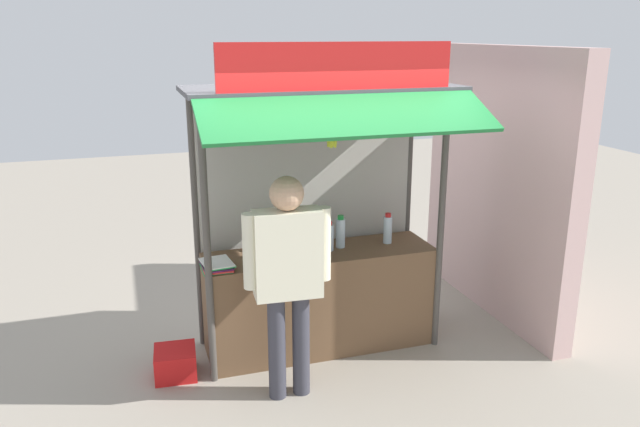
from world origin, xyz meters
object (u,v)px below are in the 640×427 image
object	(u,v)px
water_bottle_back_right	(341,232)
plastic_crate	(175,363)
water_bottle_front_left	(329,237)
banana_bunch_leftmost	(333,138)
banana_bunch_inner_left	(258,133)
magazine_stack_mid_left	(289,256)
water_bottle_mid_right	(287,236)
banana_bunch_inner_right	(302,130)
magazine_stack_rear_center	(217,265)
vendor_person	(288,269)
water_bottle_front_right	(255,246)
water_bottle_back_left	(388,229)

from	to	relation	value
water_bottle_back_right	plastic_crate	bearing A→B (deg)	-173.20
water_bottle_front_left	banana_bunch_leftmost	xyz separation A→B (m)	(-0.11, -0.40, 0.95)
banana_bunch_inner_left	magazine_stack_mid_left	bearing A→B (deg)	44.20
water_bottle_mid_right	banana_bunch_inner_right	world-z (taller)	banana_bunch_inner_right
magazine_stack_mid_left	water_bottle_back_right	bearing A→B (deg)	17.69
water_bottle_back_right	banana_bunch_leftmost	xyz separation A→B (m)	(-0.24, -0.45, 0.93)
water_bottle_mid_right	water_bottle_back_right	bearing A→B (deg)	-5.05
magazine_stack_rear_center	banana_bunch_inner_left	world-z (taller)	banana_bunch_inner_left
water_bottle_back_right	water_bottle_front_left	bearing A→B (deg)	-157.07
water_bottle_front_left	vendor_person	distance (m)	0.89
water_bottle_front_right	banana_bunch_inner_right	world-z (taller)	banana_bunch_inner_right
magazine_stack_mid_left	banana_bunch_inner_right	xyz separation A→B (m)	(0.05, -0.28, 1.11)
water_bottle_back_right	magazine_stack_rear_center	bearing A→B (deg)	-170.30
banana_bunch_inner_right	vendor_person	world-z (taller)	banana_bunch_inner_right
water_bottle_front_left	plastic_crate	distance (m)	1.68
magazine_stack_rear_center	water_bottle_back_right	bearing A→B (deg)	9.70
water_bottle_mid_right	vendor_person	bearing A→B (deg)	-104.27
water_bottle_front_right	water_bottle_back_right	bearing A→B (deg)	2.01
water_bottle_mid_right	magazine_stack_mid_left	size ratio (longest dim) A/B	0.96
vendor_person	water_bottle_mid_right	bearing A→B (deg)	79.49
water_bottle_front_left	water_bottle_front_right	bearing A→B (deg)	177.91
magazine_stack_mid_left	magazine_stack_rear_center	bearing A→B (deg)	-177.48
water_bottle_front_right	banana_bunch_inner_left	xyz separation A→B (m)	(-0.03, -0.42, 1.04)
water_bottle_back_right	banana_bunch_inner_left	distance (m)	1.37
magazine_stack_mid_left	plastic_crate	bearing A→B (deg)	-179.21
magazine_stack_mid_left	banana_bunch_inner_left	world-z (taller)	banana_bunch_inner_left
water_bottle_front_right	magazine_stack_mid_left	world-z (taller)	water_bottle_front_right
water_bottle_mid_right	magazine_stack_rear_center	size ratio (longest dim) A/B	0.92
magazine_stack_rear_center	banana_bunch_inner_left	size ratio (longest dim) A/B	1.31
water_bottle_back_right	vendor_person	distance (m)	1.01
water_bottle_mid_right	magazine_stack_mid_left	world-z (taller)	water_bottle_mid_right
water_bottle_front_left	banana_bunch_inner_right	size ratio (longest dim) A/B	1.12
water_bottle_front_left	magazine_stack_rear_center	xyz separation A→B (m)	(-1.02, -0.14, -0.09)
water_bottle_front_right	banana_bunch_inner_right	distance (m)	1.16
water_bottle_front_left	banana_bunch_inner_left	world-z (taller)	banana_bunch_inner_left
water_bottle_front_right	plastic_crate	distance (m)	1.17
water_bottle_back_right	banana_bunch_leftmost	distance (m)	1.06
water_bottle_mid_right	banana_bunch_inner_left	bearing A→B (deg)	-123.90
banana_bunch_inner_right	plastic_crate	size ratio (longest dim) A/B	0.71
water_bottle_back_left	plastic_crate	bearing A→B (deg)	-175.35
water_bottle_front_left	water_bottle_back_left	size ratio (longest dim) A/B	0.95
water_bottle_back_left	water_bottle_front_left	bearing A→B (deg)	-176.92
water_bottle_back_left	plastic_crate	xyz separation A→B (m)	(-1.97, -0.16, -0.93)
magazine_stack_rear_center	vendor_person	xyz separation A→B (m)	(0.46, -0.55, 0.12)
banana_bunch_inner_left	magazine_stack_rear_center	bearing A→B (deg)	141.53
water_bottle_front_right	vendor_person	bearing A→B (deg)	-81.95
plastic_crate	banana_bunch_inner_right	bearing A→B (deg)	-14.49
plastic_crate	water_bottle_mid_right	bearing A→B (deg)	12.22
water_bottle_front_left	water_bottle_back_right	bearing A→B (deg)	22.93
water_bottle_front_right	magazine_stack_rear_center	xyz separation A→B (m)	(-0.35, -0.17, -0.07)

